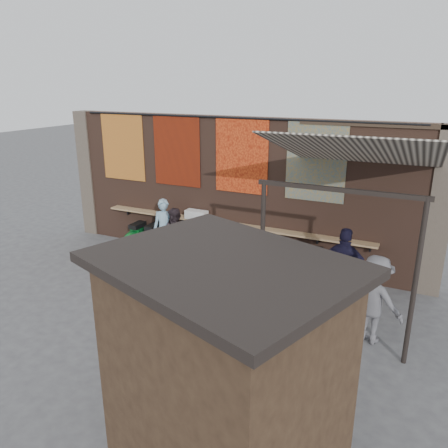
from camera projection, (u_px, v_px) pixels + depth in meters
name	position (u px, v px, depth m)	size (l,w,h in m)	color
ground	(187.00, 295.00, 10.48)	(70.00, 70.00, 0.00)	#474749
brick_wall	(234.00, 190.00, 12.18)	(10.00, 0.40, 4.00)	brown
pier_left	(90.00, 174.00, 14.32)	(0.50, 0.50, 4.00)	#4C4238
pier_right	(440.00, 213.00, 10.04)	(0.50, 0.50, 4.00)	#4C4238
eating_counter	(229.00, 224.00, 12.14)	(8.00, 0.32, 0.05)	#9E7A51
shelf_box	(196.00, 215.00, 12.48)	(0.63, 0.29, 0.25)	white
tapestry_redgold	(123.00, 147.00, 13.16)	(1.50, 0.02, 2.00)	maroon
tapestry_sun	(177.00, 151.00, 12.38)	(1.50, 0.02, 2.00)	#BC2C0B
tapestry_orange	(241.00, 156.00, 11.55)	(1.50, 0.02, 2.00)	#D94B1B
tapestry_multi	(316.00, 162.00, 10.73)	(1.50, 0.02, 2.00)	#22587F
hang_rail	(231.00, 118.00, 11.37)	(0.06, 0.06, 9.50)	black
scooter_stool_0	(137.00, 236.00, 13.23)	(0.38, 0.85, 0.80)	#0D6023
scooter_stool_1	(152.00, 238.00, 13.02)	(0.39, 0.88, 0.83)	navy
scooter_stool_2	(170.00, 243.00, 12.74)	(0.35, 0.79, 0.75)	maroon
scooter_stool_3	(189.00, 246.00, 12.48)	(0.37, 0.83, 0.79)	#0E4A2A
scooter_stool_4	(208.00, 249.00, 12.33)	(0.35, 0.77, 0.73)	black
scooter_stool_5	(226.00, 253.00, 12.02)	(0.36, 0.81, 0.77)	#175E40
scooter_stool_6	(245.00, 255.00, 11.82)	(0.38, 0.85, 0.81)	#1E1245
scooter_stool_7	(267.00, 259.00, 11.49)	(0.40, 0.89, 0.84)	#1E1753
scooter_stool_8	(289.00, 265.00, 11.26)	(0.33, 0.74, 0.70)	#0E119A
scooter_stool_9	(313.00, 266.00, 11.06)	(0.40, 0.88, 0.84)	#B2140D
diner_left	(164.00, 230.00, 12.33)	(0.65, 0.43, 1.78)	#83A8BF
diner_right	(176.00, 238.00, 11.90)	(0.80, 0.62, 1.64)	#2D2328
shopper_navy	(344.00, 269.00, 9.59)	(1.11, 0.46, 1.89)	black
shopper_grey	(374.00, 300.00, 8.36)	(1.15, 0.66, 1.78)	slate
shopper_tan	(251.00, 272.00, 9.86)	(0.76, 0.49, 1.55)	#9A6D62
market_stall	(223.00, 374.00, 5.42)	(2.61, 1.95, 2.82)	black
stall_roof	(223.00, 265.00, 4.97)	(2.92, 2.25, 0.12)	black
stall_sign	(276.00, 301.00, 5.90)	(1.20, 0.04, 0.50)	gold
stall_shelf	(273.00, 365.00, 6.22)	(2.16, 0.10, 0.06)	#473321
awning_canvas	(357.00, 151.00, 8.71)	(3.20, 3.40, 0.03)	beige
awning_ledger	(371.00, 124.00, 9.95)	(3.30, 0.08, 0.12)	#33261C
awning_header	(340.00, 190.00, 7.57)	(3.00, 0.08, 0.08)	black
awning_post_left	(262.00, 258.00, 8.62)	(0.09, 0.09, 3.10)	black
awning_post_right	(415.00, 285.00, 7.47)	(0.09, 0.09, 3.10)	black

